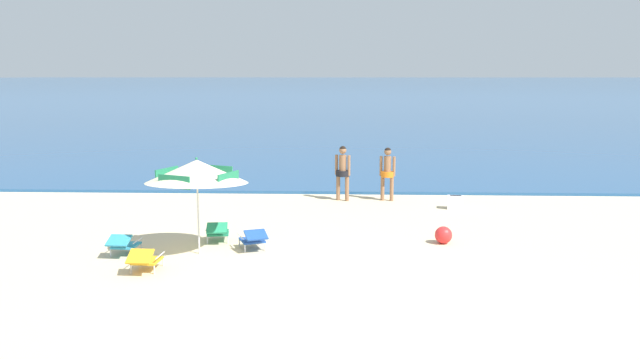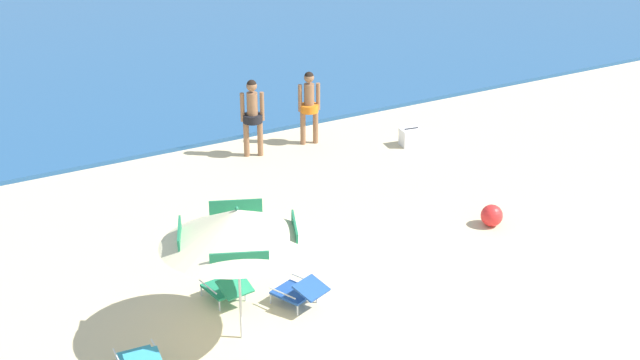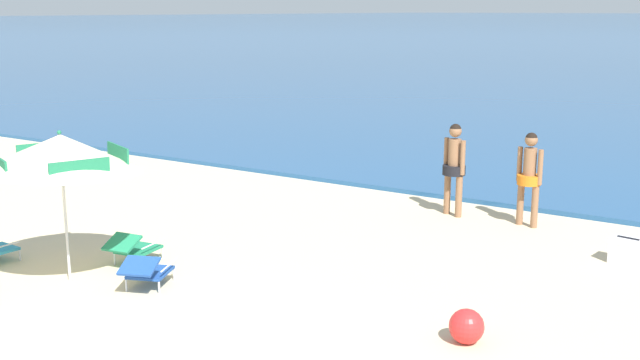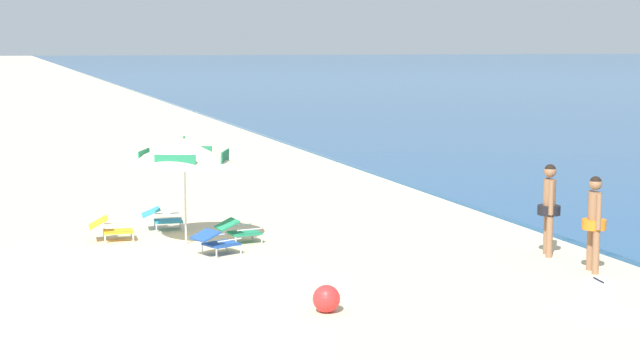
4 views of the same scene
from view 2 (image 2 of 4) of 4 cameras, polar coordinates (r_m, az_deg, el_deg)
The scene contains 7 objects.
beach_umbrella_striped_main at distance 13.14m, azimuth -5.22°, elevation -2.92°, with size 2.58×2.60×2.23m.
lounge_chair_facing_sea at distance 14.67m, azimuth -1.28°, elevation -6.98°, with size 0.82×1.00×0.50m.
lounge_chair_spare_folded at distance 14.85m, azimuth -5.85°, elevation -6.72°, with size 0.65×0.95×0.51m.
person_standing_near_shore at distance 20.76m, azimuth -0.69°, elevation 4.88°, with size 0.50×0.42×1.73m.
person_standing_beside at distance 20.12m, azimuth -4.26°, elevation 4.25°, with size 0.50×0.44×1.78m.
cooler_box at distance 21.04m, azimuth 5.73°, elevation 2.71°, with size 0.54×0.42×0.43m.
beach_ball at distance 17.51m, azimuth 10.73°, elevation -2.20°, with size 0.42×0.42×0.42m, color red.
Camera 2 is at (-8.06, -8.13, 7.88)m, focal length 50.97 mm.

